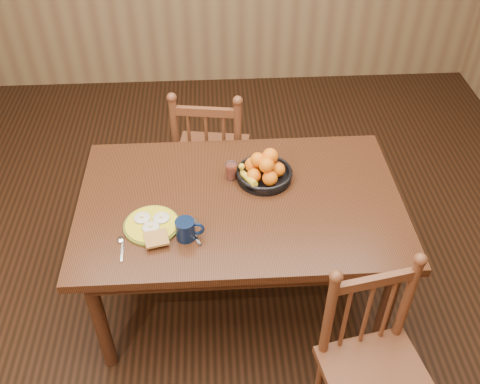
{
  "coord_description": "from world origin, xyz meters",
  "views": [
    {
      "loc": [
        -0.11,
        -1.95,
        2.53
      ],
      "look_at": [
        0.0,
        0.0,
        0.8
      ],
      "focal_mm": 40.0,
      "sensor_mm": 36.0,
      "label": 1
    }
  ],
  "objects": [
    {
      "name": "breakfast_plate",
      "position": [
        -0.42,
        -0.17,
        0.76
      ],
      "size": [
        0.26,
        0.3,
        0.04
      ],
      "color": "#59601E",
      "rests_on": "dining_table"
    },
    {
      "name": "room",
      "position": [
        0.0,
        0.0,
        1.35
      ],
      "size": [
        4.52,
        5.02,
        2.72
      ],
      "color": "black",
      "rests_on": "ground"
    },
    {
      "name": "dining_table",
      "position": [
        0.0,
        0.0,
        0.67
      ],
      "size": [
        1.6,
        1.0,
        0.75
      ],
      "color": "black",
      "rests_on": "ground"
    },
    {
      "name": "chair_near",
      "position": [
        0.53,
        -0.78,
        0.46
      ],
      "size": [
        0.5,
        0.48,
        0.95
      ],
      "rotation": [
        0.0,
        0.0,
        0.19
      ],
      "color": "#552B19",
      "rests_on": "ground"
    },
    {
      "name": "chair_far",
      "position": [
        -0.14,
        0.72,
        0.48
      ],
      "size": [
        0.5,
        0.48,
        0.98
      ],
      "rotation": [
        0.0,
        0.0,
        3.0
      ],
      "color": "#552B19",
      "rests_on": "ground"
    },
    {
      "name": "coffee_mug",
      "position": [
        -0.26,
        -0.24,
        0.8
      ],
      "size": [
        0.13,
        0.09,
        0.1
      ],
      "color": "black",
      "rests_on": "dining_table"
    },
    {
      "name": "spoon",
      "position": [
        -0.56,
        -0.27,
        0.75
      ],
      "size": [
        0.04,
        0.16,
        0.01
      ],
      "rotation": [
        0.0,
        0.0,
        0.06
      ],
      "color": "silver",
      "rests_on": "dining_table"
    },
    {
      "name": "fork",
      "position": [
        -0.22,
        -0.21,
        0.75
      ],
      "size": [
        0.07,
        0.18,
        0.0
      ],
      "rotation": [
        0.0,
        0.0,
        0.44
      ],
      "color": "silver",
      "rests_on": "dining_table"
    },
    {
      "name": "fruit_bowl",
      "position": [
        0.13,
        0.15,
        0.81
      ],
      "size": [
        0.29,
        0.29,
        0.17
      ],
      "color": "black",
      "rests_on": "dining_table"
    },
    {
      "name": "juice_glass",
      "position": [
        -0.03,
        0.17,
        0.79
      ],
      "size": [
        0.06,
        0.06,
        0.09
      ],
      "color": "silver",
      "rests_on": "dining_table"
    }
  ]
}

